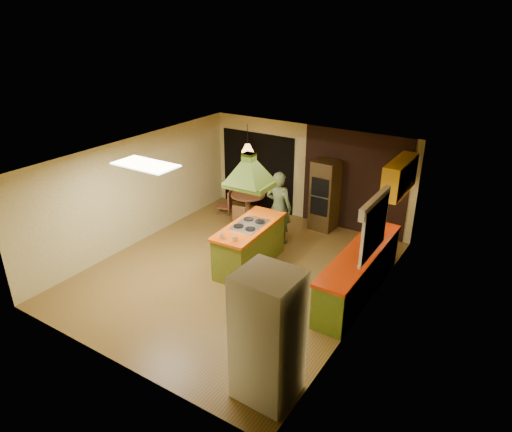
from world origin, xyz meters
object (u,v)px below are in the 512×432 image
Objects in this scene: refrigerator at (268,336)px; canister_large at (382,221)px; wall_oven at (325,195)px; kitchen_island at (249,245)px; man at (279,208)px; dining_table at (248,201)px.

canister_large is at bearing 89.97° from refrigerator.
wall_oven is at bearing 108.34° from refrigerator.
man is (-0.05, 1.31, 0.38)m from kitchen_island.
man is 1.61m from dining_table.
canister_large is (3.71, -0.52, 0.55)m from dining_table.
refrigerator is 4.43m from canister_large.
wall_oven is (0.58, 1.26, 0.01)m from man.
refrigerator is 1.11× the size of wall_oven.
kitchen_island is 2.51m from dining_table.
dining_table is 4.43× the size of canister_large.
man is 0.89× the size of refrigerator.
dining_table is at bearing 127.43° from refrigerator.
kitchen_island is 1.00× the size of refrigerator.
dining_table is 3.79m from canister_large.
kitchen_island is at bearing 88.45° from man.
refrigerator is 6.14m from dining_table.
canister_large is (2.30, 1.56, 0.53)m from kitchen_island.
dining_table is at bearing 121.26° from kitchen_island.
dining_table is at bearing -162.56° from wall_oven.
dining_table is at bearing -33.09° from man.
kitchen_island is at bearing -145.93° from canister_large.
refrigerator is 5.69m from wall_oven.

